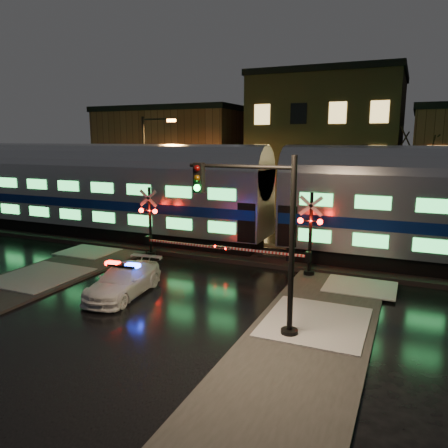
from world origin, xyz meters
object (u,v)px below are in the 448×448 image
at_px(traffic_light, 263,242).
at_px(streetlight, 148,165).
at_px(crossing_signal_right, 302,242).
at_px(crossing_signal_left, 155,230).
at_px(police_car, 123,281).

bearing_deg(traffic_light, streetlight, 132.27).
relative_size(crossing_signal_right, traffic_light, 0.95).
bearing_deg(crossing_signal_left, streetlight, 125.39).
xyz_separation_m(police_car, crossing_signal_right, (6.22, 5.51, 1.03)).
bearing_deg(crossing_signal_right, streetlight, 152.56).
relative_size(crossing_signal_right, crossing_signal_left, 1.04).
height_order(police_car, crossing_signal_right, crossing_signal_right).
bearing_deg(crossing_signal_right, crossing_signal_left, -179.98).
distance_m(crossing_signal_left, traffic_light, 10.85).
distance_m(crossing_signal_right, traffic_light, 6.84).
bearing_deg(streetlight, crossing_signal_right, -27.44).
relative_size(police_car, crossing_signal_left, 0.82).
height_order(crossing_signal_right, traffic_light, traffic_light).
xyz_separation_m(crossing_signal_right, crossing_signal_left, (-8.13, -0.00, -0.06)).
relative_size(police_car, streetlight, 0.56).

